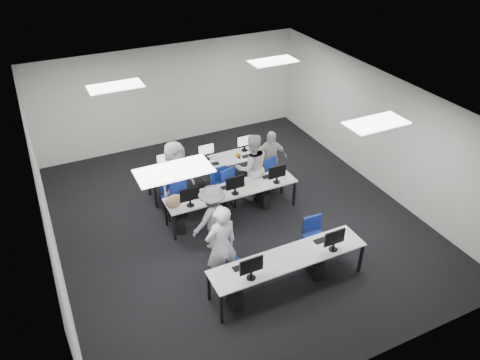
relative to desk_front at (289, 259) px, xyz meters
name	(u,v)px	position (x,y,z in m)	size (l,w,h in m)	color
room	(235,165)	(0.00, 2.40, 0.82)	(9.00, 9.02, 3.00)	black
ceiling_panels	(235,103)	(0.00, 2.40, 2.30)	(5.20, 4.60, 0.02)	white
desk_front	(289,259)	(0.00, 0.00, 0.00)	(3.20, 0.70, 0.73)	silver
desk_mid	(232,191)	(0.00, 2.60, 0.00)	(3.20, 0.70, 0.73)	silver
desk_back	(209,164)	(0.00, 4.00, 0.00)	(3.20, 0.70, 0.73)	silver
equipment_front	(280,275)	(-0.19, -0.02, -0.32)	(2.51, 0.41, 1.19)	#0C1D9D
equipment_mid	(225,205)	(-0.19, 2.58, -0.32)	(2.91, 0.41, 1.19)	white
equipment_back	(216,173)	(0.19, 4.02, -0.32)	(2.91, 0.41, 1.19)	white
chair_0	(228,268)	(-0.98, 0.68, -0.40)	(0.55, 0.57, 0.88)	navy
chair_1	(315,244)	(0.99, 0.53, -0.39)	(0.47, 0.51, 0.91)	navy
chair_2	(173,204)	(-1.26, 3.24, -0.38)	(0.48, 0.52, 0.94)	navy
chair_3	(222,195)	(-0.05, 3.07, -0.37)	(0.52, 0.56, 0.98)	navy
chair_4	(257,186)	(0.92, 3.08, -0.40)	(0.57, 0.59, 0.87)	navy
chair_5	(176,200)	(-1.14, 3.38, -0.39)	(0.50, 0.53, 0.93)	navy
chair_6	(223,188)	(0.08, 3.34, -0.38)	(0.58, 0.61, 0.95)	navy
chair_7	(263,178)	(1.23, 3.33, -0.38)	(0.59, 0.62, 0.96)	navy
handbag	(174,201)	(-1.45, 2.52, 0.21)	(0.39, 0.25, 0.32)	#966F4D
student_0	(221,246)	(-1.12, 0.65, 0.24)	(0.67, 0.44, 1.84)	beige
student_1	(252,167)	(0.77, 3.08, 0.20)	(0.85, 0.67, 1.76)	beige
student_2	(176,177)	(-1.07, 3.43, 0.23)	(0.89, 0.58, 1.81)	beige
student_3	(270,159)	(1.44, 3.37, 0.11)	(0.93, 0.39, 1.58)	beige
photographer	(213,218)	(-0.85, 1.73, 0.10)	(1.00, 0.58, 1.55)	gray
dslr_camera	(206,182)	(-0.90, 1.91, 0.92)	(0.14, 0.18, 0.10)	black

